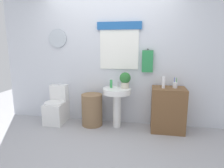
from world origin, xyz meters
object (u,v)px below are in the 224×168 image
lotion_bottle (164,82)px  toothbrush_cup (175,85)px  toilet (57,108)px  potted_plant (125,80)px  soap_bottle (111,84)px  laundry_hamper (92,110)px  wooden_cabinet (168,109)px  pedestal_sink (117,98)px

lotion_bottle → toothbrush_cup: lotion_bottle is taller
toilet → potted_plant: bearing=1.2°
soap_bottle → toothbrush_cup: 1.14m
lotion_bottle → toothbrush_cup: bearing=16.5°
laundry_hamper → wooden_cabinet: size_ratio=0.77×
potted_plant → soap_bottle: bearing=-177.8°
wooden_cabinet → pedestal_sink: bearing=180.0°
toilet → pedestal_sink: toilet is taller
toothbrush_cup → pedestal_sink: bearing=-178.9°
toilet → soap_bottle: (1.10, 0.02, 0.53)m
pedestal_sink → soap_bottle: soap_bottle is taller
soap_bottle → potted_plant: potted_plant is taller
toilet → laundry_hamper: toilet is taller
potted_plant → toothbrush_cup: (0.88, -0.04, -0.06)m
pedestal_sink → wooden_cabinet: wooden_cabinet is taller
soap_bottle → toothbrush_cup: bearing=-1.5°
lotion_bottle → laundry_hamper: bearing=178.2°
soap_bottle → wooden_cabinet: bearing=-2.7°
wooden_cabinet → soap_bottle: bearing=177.3°
toilet → soap_bottle: size_ratio=5.09×
toilet → wooden_cabinet: 2.15m
pedestal_sink → potted_plant: 0.37m
pedestal_sink → soap_bottle: size_ratio=5.02×
wooden_cabinet → soap_bottle: size_ratio=5.33×
pedestal_sink → toothbrush_cup: toothbrush_cup is taller
laundry_hamper → pedestal_sink: (0.48, 0.00, 0.26)m
laundry_hamper → lotion_bottle: lotion_bottle is taller
soap_bottle → lotion_bottle: size_ratio=0.74×
pedestal_sink → wooden_cabinet: 0.94m
pedestal_sink → laundry_hamper: bearing=180.0°
wooden_cabinet → soap_bottle: (-1.04, 0.05, 0.42)m
toilet → lotion_bottle: bearing=-2.0°
toothbrush_cup → potted_plant: bearing=177.4°
laundry_hamper → potted_plant: potted_plant is taller
lotion_bottle → toothbrush_cup: size_ratio=1.08×
lotion_bottle → soap_bottle: bearing=174.5°
laundry_hamper → wooden_cabinet: wooden_cabinet is taller
wooden_cabinet → lotion_bottle: 0.51m
laundry_hamper → lotion_bottle: bearing=-1.8°
pedestal_sink → soap_bottle: 0.29m
laundry_hamper → potted_plant: bearing=5.5°
toilet → laundry_hamper: 0.74m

